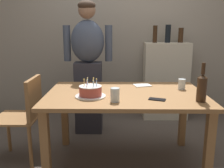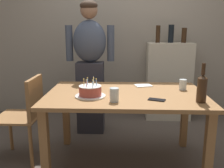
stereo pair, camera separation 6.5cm
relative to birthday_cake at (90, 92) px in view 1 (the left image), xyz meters
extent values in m
plane|color=#564C44|center=(0.32, 0.14, -0.79)|extent=(10.00, 10.00, 0.00)
cube|color=#9E9384|center=(0.32, 1.69, 0.51)|extent=(5.20, 0.10, 2.60)
cube|color=olive|center=(0.32, 0.14, -0.06)|extent=(1.50, 0.96, 0.03)
cube|color=olive|center=(-0.36, -0.27, -0.43)|extent=(0.07, 0.07, 0.70)
cube|color=olive|center=(1.00, -0.27, -0.43)|extent=(0.07, 0.07, 0.70)
cube|color=olive|center=(-0.36, 0.55, -0.43)|extent=(0.07, 0.07, 0.70)
cube|color=olive|center=(1.00, 0.55, -0.43)|extent=(0.07, 0.07, 0.70)
cylinder|color=white|center=(0.00, 0.00, -0.04)|extent=(0.28, 0.28, 0.01)
cylinder|color=#B24C42|center=(0.00, 0.00, 0.01)|extent=(0.20, 0.20, 0.08)
cylinder|color=silver|center=(0.00, 0.00, 0.05)|extent=(0.20, 0.20, 0.01)
cylinder|color=#93B7DB|center=(-0.03, 0.05, 0.08)|extent=(0.01, 0.01, 0.06)
sphere|color=#F9C64C|center=(-0.03, 0.05, 0.12)|extent=(0.01, 0.01, 0.01)
cylinder|color=#EAB266|center=(-0.06, 0.00, 0.08)|extent=(0.01, 0.01, 0.06)
sphere|color=#F9C64C|center=(-0.06, 0.00, 0.12)|extent=(0.01, 0.01, 0.01)
cylinder|color=pink|center=(-0.03, -0.05, 0.08)|extent=(0.01, 0.01, 0.06)
sphere|color=#F9C64C|center=(-0.03, -0.05, 0.12)|extent=(0.01, 0.01, 0.01)
cylinder|color=#93B7DB|center=(0.03, -0.05, 0.08)|extent=(0.01, 0.01, 0.06)
sphere|color=#F9C64C|center=(0.03, -0.05, 0.12)|extent=(0.01, 0.01, 0.01)
cylinder|color=#93B7DB|center=(0.06, 0.00, 0.08)|extent=(0.01, 0.01, 0.06)
sphere|color=#F9C64C|center=(0.06, 0.00, 0.12)|extent=(0.01, 0.01, 0.01)
cylinder|color=beige|center=(0.03, 0.05, 0.08)|extent=(0.01, 0.01, 0.06)
sphere|color=#F9C64C|center=(0.03, 0.05, 0.12)|extent=(0.01, 0.01, 0.01)
cylinder|color=silver|center=(0.22, -0.14, 0.01)|extent=(0.08, 0.08, 0.12)
cylinder|color=silver|center=(0.90, 0.29, 0.01)|extent=(0.07, 0.07, 0.10)
cylinder|color=#382314|center=(0.95, -0.13, 0.05)|extent=(0.08, 0.08, 0.20)
cone|color=#382314|center=(0.95, -0.13, 0.17)|extent=(0.08, 0.08, 0.03)
cylinder|color=#382314|center=(0.95, -0.13, 0.23)|extent=(0.03, 0.03, 0.10)
cube|color=black|center=(0.59, -0.09, -0.04)|extent=(0.16, 0.12, 0.01)
cube|color=white|center=(0.51, 0.44, -0.04)|extent=(0.20, 0.17, 0.01)
cube|color=#33333D|center=(-0.12, 0.94, -0.33)|extent=(0.34, 0.23, 0.92)
ellipsoid|color=#424C60|center=(-0.12, 0.94, 0.39)|extent=(0.41, 0.27, 0.52)
sphere|color=#936B51|center=(-0.12, 0.94, 0.76)|extent=(0.21, 0.21, 0.21)
ellipsoid|color=#38281E|center=(-0.12, 0.92, 0.82)|extent=(0.21, 0.21, 0.12)
cylinder|color=#424C60|center=(0.14, 0.97, 0.37)|extent=(0.09, 0.09, 0.44)
cylinder|color=#424C60|center=(-0.38, 0.97, 0.37)|extent=(0.09, 0.09, 0.44)
cube|color=olive|center=(-0.77, 0.19, -0.33)|extent=(0.42, 0.42, 0.02)
cube|color=olive|center=(-0.58, 0.19, -0.12)|extent=(0.04, 0.40, 0.40)
cylinder|color=olive|center=(-0.95, 0.37, -0.56)|extent=(0.04, 0.04, 0.45)
cylinder|color=olive|center=(-0.59, 0.37, -0.56)|extent=(0.04, 0.04, 0.45)
cylinder|color=olive|center=(-0.59, 0.01, -0.56)|extent=(0.04, 0.04, 0.45)
cube|color=beige|center=(0.97, 1.47, -0.22)|extent=(0.65, 0.30, 1.13)
cylinder|color=#382314|center=(0.79, 1.47, 0.46)|extent=(0.06, 0.06, 0.24)
cylinder|color=black|center=(0.97, 1.47, 0.47)|extent=(0.08, 0.08, 0.25)
cylinder|color=#382314|center=(1.16, 1.47, 0.45)|extent=(0.07, 0.07, 0.21)
camera|label=1|loc=(0.22, -2.18, 0.58)|focal=40.20mm
camera|label=2|loc=(0.29, -2.18, 0.58)|focal=40.20mm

